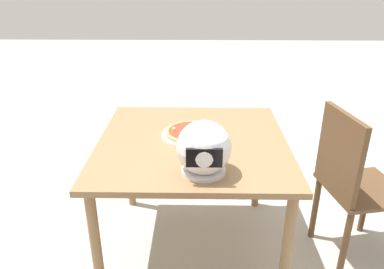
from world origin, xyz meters
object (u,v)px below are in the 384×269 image
at_px(pizza, 192,132).
at_px(chair_side, 351,180).
at_px(motorcycle_helmet, 204,149).
at_px(dining_table, 193,154).

xyz_separation_m(pizza, chair_side, (-0.87, 0.10, -0.24)).
bearing_deg(motorcycle_helmet, dining_table, -80.77).
height_order(dining_table, chair_side, chair_side).
distance_m(motorcycle_helmet, chair_side, 0.92).
bearing_deg(chair_side, motorcycle_helmet, 20.23).
height_order(dining_table, motorcycle_helmet, motorcycle_helmet).
distance_m(dining_table, pizza, 0.12).
bearing_deg(dining_table, pizza, -86.58).
distance_m(dining_table, chair_side, 0.87).
xyz_separation_m(pizza, motorcycle_helmet, (-0.06, 0.39, 0.09)).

